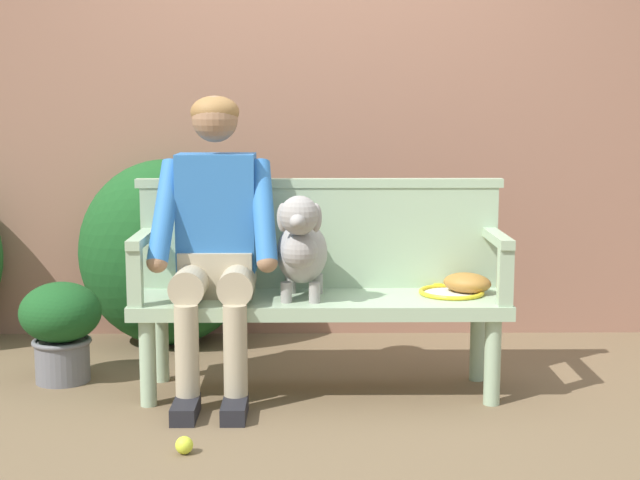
{
  "coord_description": "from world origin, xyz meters",
  "views": [
    {
      "loc": [
        -0.04,
        -3.96,
        1.28
      ],
      "look_at": [
        0.0,
        0.0,
        0.68
      ],
      "focal_mm": 51.91,
      "sensor_mm": 36.0,
      "label": 1
    }
  ],
  "objects": [
    {
      "name": "ground_plane",
      "position": [
        0.0,
        0.0,
        0.0
      ],
      "size": [
        40.0,
        40.0,
        0.0
      ],
      "primitive_type": "plane",
      "color": "brown"
    },
    {
      "name": "brick_garden_fence",
      "position": [
        0.0,
        1.2,
        1.12
      ],
      "size": [
        8.0,
        0.3,
        2.24
      ],
      "primitive_type": "cube",
      "color": "#936651",
      "rests_on": "ground"
    },
    {
      "name": "hedge_bush_far_left",
      "position": [
        -0.8,
        0.84,
        0.49
      ],
      "size": [
        0.92,
        0.68,
        0.98
      ],
      "primitive_type": "ellipsoid",
      "color": "#194C1E",
      "rests_on": "ground"
    },
    {
      "name": "garden_bench",
      "position": [
        0.0,
        0.0,
        0.37
      ],
      "size": [
        1.62,
        0.47,
        0.43
      ],
      "color": "#9EB793",
      "rests_on": "ground"
    },
    {
      "name": "bench_backrest",
      "position": [
        0.0,
        0.2,
        0.69
      ],
      "size": [
        1.66,
        0.06,
        0.5
      ],
      "color": "#9EB793",
      "rests_on": "garden_bench"
    },
    {
      "name": "bench_armrest_left_end",
      "position": [
        -0.77,
        -0.08,
        0.63
      ],
      "size": [
        0.06,
        0.47,
        0.28
      ],
      "color": "#9EB793",
      "rests_on": "garden_bench"
    },
    {
      "name": "bench_armrest_right_end",
      "position": [
        0.77,
        -0.08,
        0.63
      ],
      "size": [
        0.06,
        0.47,
        0.28
      ],
      "color": "#9EB793",
      "rests_on": "garden_bench"
    },
    {
      "name": "person_seated",
      "position": [
        -0.45,
        -0.01,
        0.71
      ],
      "size": [
        0.56,
        0.63,
        1.3
      ],
      "color": "black",
      "rests_on": "ground"
    },
    {
      "name": "dog_on_bench",
      "position": [
        -0.08,
        -0.07,
        0.66
      ],
      "size": [
        0.24,
        0.47,
        0.46
      ],
      "color": "gray",
      "rests_on": "garden_bench"
    },
    {
      "name": "tennis_racket",
      "position": [
        0.57,
        0.07,
        0.44
      ],
      "size": [
        0.36,
        0.58,
        0.03
      ],
      "color": "yellow",
      "rests_on": "garden_bench"
    },
    {
      "name": "baseball_glove",
      "position": [
        0.66,
        0.07,
        0.48
      ],
      "size": [
        0.28,
        0.27,
        0.09
      ],
      "primitive_type": "ellipsoid",
      "rotation": [
        0.0,
        0.0,
        -0.63
      ],
      "color": "#9E6B2D",
      "rests_on": "garden_bench"
    },
    {
      "name": "tennis_ball",
      "position": [
        -0.51,
        -0.72,
        0.03
      ],
      "size": [
        0.07,
        0.07,
        0.07
      ],
      "primitive_type": "sphere",
      "color": "#CCDB33",
      "rests_on": "ground"
    },
    {
      "name": "potted_plant",
      "position": [
        -1.19,
        0.17,
        0.27
      ],
      "size": [
        0.37,
        0.37,
        0.46
      ],
      "color": "slate",
      "rests_on": "ground"
    }
  ]
}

